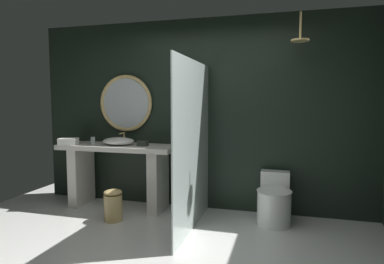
{
  "coord_description": "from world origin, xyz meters",
  "views": [
    {
      "loc": [
        1.12,
        -2.56,
        1.48
      ],
      "look_at": [
        0.13,
        1.0,
        1.14
      ],
      "focal_mm": 31.02,
      "sensor_mm": 36.0,
      "label": 1
    }
  ],
  "objects_px": {
    "tumbler_cup": "(93,140)",
    "rain_shower_head": "(300,38)",
    "waste_bin": "(113,205)",
    "round_wall_mirror": "(126,103)",
    "folded_hand_towel": "(68,141)",
    "vessel_sink": "(119,141)",
    "toilet": "(274,202)",
    "tissue_box": "(143,143)"
  },
  "relations": [
    {
      "from": "tumbler_cup",
      "to": "rain_shower_head",
      "type": "bearing_deg",
      "value": -1.89
    },
    {
      "from": "rain_shower_head",
      "to": "waste_bin",
      "type": "xyz_separation_m",
      "value": [
        -2.18,
        -0.45,
        -2.01
      ]
    },
    {
      "from": "round_wall_mirror",
      "to": "folded_hand_towel",
      "type": "relative_size",
      "value": 3.42
    },
    {
      "from": "vessel_sink",
      "to": "toilet",
      "type": "distance_m",
      "value": 2.21
    },
    {
      "from": "tumbler_cup",
      "to": "waste_bin",
      "type": "xyz_separation_m",
      "value": [
        0.61,
        -0.54,
        -0.73
      ]
    },
    {
      "from": "tissue_box",
      "to": "round_wall_mirror",
      "type": "bearing_deg",
      "value": 142.93
    },
    {
      "from": "round_wall_mirror",
      "to": "rain_shower_head",
      "type": "bearing_deg",
      "value": -7.53
    },
    {
      "from": "vessel_sink",
      "to": "waste_bin",
      "type": "xyz_separation_m",
      "value": [
        0.17,
        -0.49,
        -0.74
      ]
    },
    {
      "from": "rain_shower_head",
      "to": "toilet",
      "type": "height_order",
      "value": "rain_shower_head"
    },
    {
      "from": "vessel_sink",
      "to": "waste_bin",
      "type": "bearing_deg",
      "value": -70.9
    },
    {
      "from": "rain_shower_head",
      "to": "waste_bin",
      "type": "height_order",
      "value": "rain_shower_head"
    },
    {
      "from": "toilet",
      "to": "folded_hand_towel",
      "type": "distance_m",
      "value": 2.87
    },
    {
      "from": "tumbler_cup",
      "to": "tissue_box",
      "type": "distance_m",
      "value": 0.81
    },
    {
      "from": "vessel_sink",
      "to": "toilet",
      "type": "xyz_separation_m",
      "value": [
        2.1,
        -0.04,
        -0.67
      ]
    },
    {
      "from": "tissue_box",
      "to": "waste_bin",
      "type": "xyz_separation_m",
      "value": [
        -0.2,
        -0.47,
        -0.72
      ]
    },
    {
      "from": "tissue_box",
      "to": "waste_bin",
      "type": "relative_size",
      "value": 0.34
    },
    {
      "from": "round_wall_mirror",
      "to": "toilet",
      "type": "relative_size",
      "value": 1.36
    },
    {
      "from": "vessel_sink",
      "to": "tissue_box",
      "type": "relative_size",
      "value": 3.38
    },
    {
      "from": "tumbler_cup",
      "to": "vessel_sink",
      "type": "bearing_deg",
      "value": -7.32
    },
    {
      "from": "waste_bin",
      "to": "folded_hand_towel",
      "type": "xyz_separation_m",
      "value": [
        -0.86,
        0.33,
        0.73
      ]
    },
    {
      "from": "tumbler_cup",
      "to": "toilet",
      "type": "xyz_separation_m",
      "value": [
        2.54,
        -0.09,
        -0.67
      ]
    },
    {
      "from": "tumbler_cup",
      "to": "toilet",
      "type": "relative_size",
      "value": 0.15
    },
    {
      "from": "tissue_box",
      "to": "folded_hand_towel",
      "type": "xyz_separation_m",
      "value": [
        -1.05,
        -0.14,
        0.01
      ]
    },
    {
      "from": "vessel_sink",
      "to": "rain_shower_head",
      "type": "bearing_deg",
      "value": -0.87
    },
    {
      "from": "tumbler_cup",
      "to": "toilet",
      "type": "height_order",
      "value": "tumbler_cup"
    },
    {
      "from": "tissue_box",
      "to": "vessel_sink",
      "type": "bearing_deg",
      "value": 177.54
    },
    {
      "from": "rain_shower_head",
      "to": "folded_hand_towel",
      "type": "height_order",
      "value": "rain_shower_head"
    },
    {
      "from": "tissue_box",
      "to": "toilet",
      "type": "distance_m",
      "value": 1.86
    },
    {
      "from": "vessel_sink",
      "to": "tumbler_cup",
      "type": "distance_m",
      "value": 0.44
    },
    {
      "from": "tissue_box",
      "to": "round_wall_mirror",
      "type": "relative_size",
      "value": 0.16
    },
    {
      "from": "round_wall_mirror",
      "to": "folded_hand_towel",
      "type": "xyz_separation_m",
      "value": [
        -0.67,
        -0.44,
        -0.53
      ]
    },
    {
      "from": "round_wall_mirror",
      "to": "folded_hand_towel",
      "type": "height_order",
      "value": "round_wall_mirror"
    },
    {
      "from": "tumbler_cup",
      "to": "folded_hand_towel",
      "type": "bearing_deg",
      "value": -139.21
    },
    {
      "from": "folded_hand_towel",
      "to": "toilet",
      "type": "bearing_deg",
      "value": 2.54
    },
    {
      "from": "round_wall_mirror",
      "to": "folded_hand_towel",
      "type": "bearing_deg",
      "value": -146.75
    },
    {
      "from": "tissue_box",
      "to": "rain_shower_head",
      "type": "xyz_separation_m",
      "value": [
        1.98,
        -0.02,
        1.29
      ]
    },
    {
      "from": "tumbler_cup",
      "to": "rain_shower_head",
      "type": "relative_size",
      "value": 0.28
    },
    {
      "from": "round_wall_mirror",
      "to": "waste_bin",
      "type": "bearing_deg",
      "value": -76.1
    },
    {
      "from": "tumbler_cup",
      "to": "round_wall_mirror",
      "type": "relative_size",
      "value": 0.11
    },
    {
      "from": "vessel_sink",
      "to": "folded_hand_towel",
      "type": "height_order",
      "value": "vessel_sink"
    },
    {
      "from": "toilet",
      "to": "folded_hand_towel",
      "type": "height_order",
      "value": "folded_hand_towel"
    },
    {
      "from": "waste_bin",
      "to": "tissue_box",
      "type": "bearing_deg",
      "value": 67.15
    }
  ]
}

